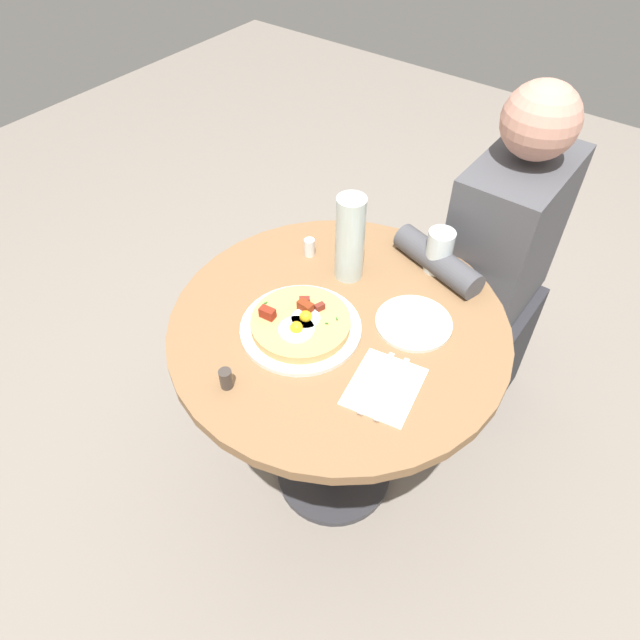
{
  "coord_description": "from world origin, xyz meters",
  "views": [
    {
      "loc": [
        -0.77,
        -0.52,
        1.68
      ],
      "look_at": [
        -0.04,
        0.03,
        0.74
      ],
      "focal_mm": 31.86,
      "sensor_mm": 36.0,
      "label": 1
    }
  ],
  "objects_px": {
    "fork": "(392,388)",
    "breakfast_pizza": "(300,323)",
    "pizza_plate": "(301,328)",
    "salt_shaker": "(309,247)",
    "dining_table": "(337,367)",
    "water_glass": "(439,251)",
    "person_seated": "(491,286)",
    "pepper_shaker": "(226,379)",
    "knife": "(377,382)",
    "water_bottle": "(350,239)",
    "bread_plate": "(414,323)"
  },
  "relations": [
    {
      "from": "bread_plate",
      "to": "water_bottle",
      "type": "xyz_separation_m",
      "value": [
        0.05,
        0.22,
        0.11
      ]
    },
    {
      "from": "pizza_plate",
      "to": "knife",
      "type": "height_order",
      "value": "pizza_plate"
    },
    {
      "from": "breakfast_pizza",
      "to": "water_glass",
      "type": "height_order",
      "value": "water_glass"
    },
    {
      "from": "dining_table",
      "to": "breakfast_pizza",
      "type": "height_order",
      "value": "breakfast_pizza"
    },
    {
      "from": "bread_plate",
      "to": "water_bottle",
      "type": "relative_size",
      "value": 0.79
    },
    {
      "from": "breakfast_pizza",
      "to": "pepper_shaker",
      "type": "xyz_separation_m",
      "value": [
        -0.22,
        0.02,
        -0.0
      ]
    },
    {
      "from": "fork",
      "to": "bread_plate",
      "type": "bearing_deg",
      "value": 7.31
    },
    {
      "from": "pepper_shaker",
      "to": "knife",
      "type": "bearing_deg",
      "value": -52.3
    },
    {
      "from": "dining_table",
      "to": "breakfast_pizza",
      "type": "xyz_separation_m",
      "value": [
        -0.07,
        0.06,
        0.19
      ]
    },
    {
      "from": "water_glass",
      "to": "person_seated",
      "type": "bearing_deg",
      "value": -17.41
    },
    {
      "from": "person_seated",
      "to": "breakfast_pizza",
      "type": "xyz_separation_m",
      "value": [
        -0.64,
        0.23,
        0.23
      ]
    },
    {
      "from": "person_seated",
      "to": "pizza_plate",
      "type": "bearing_deg",
      "value": 160.55
    },
    {
      "from": "bread_plate",
      "to": "salt_shaker",
      "type": "bearing_deg",
      "value": 80.93
    },
    {
      "from": "pizza_plate",
      "to": "pepper_shaker",
      "type": "distance_m",
      "value": 0.22
    },
    {
      "from": "dining_table",
      "to": "salt_shaker",
      "type": "distance_m",
      "value": 0.32
    },
    {
      "from": "pepper_shaker",
      "to": "person_seated",
      "type": "bearing_deg",
      "value": -16.2
    },
    {
      "from": "salt_shaker",
      "to": "pepper_shaker",
      "type": "relative_size",
      "value": 1.03
    },
    {
      "from": "dining_table",
      "to": "water_glass",
      "type": "distance_m",
      "value": 0.39
    },
    {
      "from": "breakfast_pizza",
      "to": "pizza_plate",
      "type": "bearing_deg",
      "value": -3.41
    },
    {
      "from": "dining_table",
      "to": "person_seated",
      "type": "bearing_deg",
      "value": -16.68
    },
    {
      "from": "knife",
      "to": "dining_table",
      "type": "bearing_deg",
      "value": 49.03
    },
    {
      "from": "knife",
      "to": "water_bottle",
      "type": "relative_size",
      "value": 0.78
    },
    {
      "from": "fork",
      "to": "breakfast_pizza",
      "type": "bearing_deg",
      "value": 75.22
    },
    {
      "from": "pizza_plate",
      "to": "water_bottle",
      "type": "distance_m",
      "value": 0.25
    },
    {
      "from": "pizza_plate",
      "to": "water_glass",
      "type": "xyz_separation_m",
      "value": [
        0.38,
        -0.15,
        0.05
      ]
    },
    {
      "from": "bread_plate",
      "to": "knife",
      "type": "distance_m",
      "value": 0.2
    },
    {
      "from": "pizza_plate",
      "to": "fork",
      "type": "height_order",
      "value": "pizza_plate"
    },
    {
      "from": "person_seated",
      "to": "pepper_shaker",
      "type": "bearing_deg",
      "value": 163.8
    },
    {
      "from": "person_seated",
      "to": "bread_plate",
      "type": "relative_size",
      "value": 6.29
    },
    {
      "from": "bread_plate",
      "to": "knife",
      "type": "relative_size",
      "value": 1.0
    },
    {
      "from": "pizza_plate",
      "to": "salt_shaker",
      "type": "xyz_separation_m",
      "value": [
        0.23,
        0.15,
        0.02
      ]
    },
    {
      "from": "fork",
      "to": "water_glass",
      "type": "relative_size",
      "value": 1.55
    },
    {
      "from": "fork",
      "to": "knife",
      "type": "height_order",
      "value": "same"
    },
    {
      "from": "knife",
      "to": "salt_shaker",
      "type": "relative_size",
      "value": 3.66
    },
    {
      "from": "pizza_plate",
      "to": "salt_shaker",
      "type": "relative_size",
      "value": 5.74
    },
    {
      "from": "dining_table",
      "to": "knife",
      "type": "height_order",
      "value": "knife"
    },
    {
      "from": "bread_plate",
      "to": "water_glass",
      "type": "bearing_deg",
      "value": 14.95
    },
    {
      "from": "breakfast_pizza",
      "to": "dining_table",
      "type": "bearing_deg",
      "value": -37.19
    },
    {
      "from": "salt_shaker",
      "to": "water_bottle",
      "type": "bearing_deg",
      "value": -91.35
    },
    {
      "from": "fork",
      "to": "pepper_shaker",
      "type": "relative_size",
      "value": 3.76
    },
    {
      "from": "fork",
      "to": "water_bottle",
      "type": "height_order",
      "value": "water_bottle"
    },
    {
      "from": "water_bottle",
      "to": "salt_shaker",
      "type": "distance_m",
      "value": 0.16
    },
    {
      "from": "pizza_plate",
      "to": "water_glass",
      "type": "bearing_deg",
      "value": -20.81
    },
    {
      "from": "pizza_plate",
      "to": "knife",
      "type": "xyz_separation_m",
      "value": [
        -0.03,
        -0.23,
        0.0
      ]
    },
    {
      "from": "bread_plate",
      "to": "salt_shaker",
      "type": "height_order",
      "value": "salt_shaker"
    },
    {
      "from": "dining_table",
      "to": "water_glass",
      "type": "height_order",
      "value": "water_glass"
    },
    {
      "from": "bread_plate",
      "to": "knife",
      "type": "xyz_separation_m",
      "value": [
        -0.2,
        -0.03,
        0.0
      ]
    },
    {
      "from": "dining_table",
      "to": "salt_shaker",
      "type": "xyz_separation_m",
      "value": [
        0.16,
        0.21,
        0.19
      ]
    },
    {
      "from": "dining_table",
      "to": "breakfast_pizza",
      "type": "relative_size",
      "value": 3.5
    },
    {
      "from": "dining_table",
      "to": "breakfast_pizza",
      "type": "distance_m",
      "value": 0.22
    }
  ]
}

